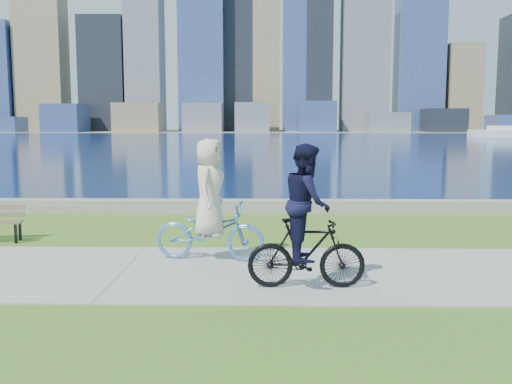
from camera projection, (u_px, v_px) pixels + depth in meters
ground at (123, 271)px, 9.47m from camera, size 320.00×320.00×0.00m
concrete_path at (123, 271)px, 9.47m from camera, size 80.00×3.50×0.02m
seawall at (180, 206)px, 15.60m from camera, size 90.00×0.50×0.35m
bay_water at (251, 139)px, 80.90m from camera, size 320.00×131.00×0.01m
far_shore at (258, 131)px, 138.44m from camera, size 320.00×30.00×0.12m
city_skyline at (252, 28)px, 135.41m from camera, size 173.55×22.33×76.00m
cyclist_woman at (209, 215)px, 10.10m from camera, size 0.97×2.06×2.16m
cyclist_man at (307, 228)px, 8.37m from camera, size 0.64×1.74×2.14m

